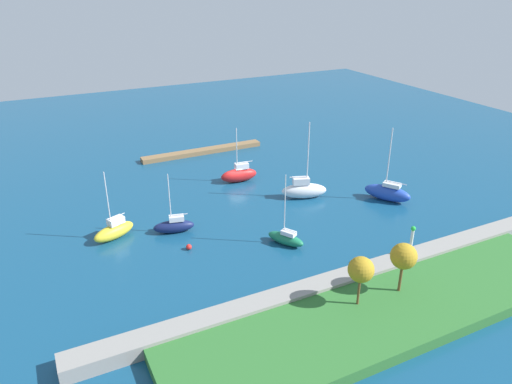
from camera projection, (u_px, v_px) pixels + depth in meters
The scene contains 14 objects.
water at pixel (237, 184), 78.34m from camera, with size 160.00×160.00×0.00m, color navy.
pier_dock at pixel (203, 151), 91.85m from camera, with size 23.66×2.09×0.83m, color olive.
breakwater at pixel (352, 278), 52.73m from camera, with size 61.13×2.54×1.58m, color gray.
shoreline_park at pixel (388, 310), 47.95m from camera, with size 47.04×11.46×1.22m, color #2D6B2D.
harbor_beacon at pixel (412, 238), 54.79m from camera, with size 0.56×0.56×3.73m.
park_tree_midwest at pixel (361, 270), 46.23m from camera, with size 2.59×2.59×5.36m.
park_tree_west at pixel (404, 256), 48.22m from camera, with size 2.71×2.71×5.53m.
sailboat_blue_mid_basin at pixel (387, 192), 72.34m from camera, with size 5.63×7.17×11.31m.
sailboat_yellow_lone_north at pixel (114, 230), 61.87m from camera, with size 6.10×4.09×9.37m.
sailboat_green_by_breakwater at pixel (286, 238), 60.63m from camera, with size 3.95×5.25×9.47m.
sailboat_navy_off_beacon at pixel (174, 226), 63.38m from camera, with size 5.63×2.94×8.38m.
sailboat_white_lone_south at pixel (304, 190), 73.10m from camera, with size 7.28×4.42×11.95m.
sailboat_red_east_end at pixel (239, 174), 78.92m from camera, with size 6.29×2.57×9.19m.
mooring_buoy_red at pixel (189, 247), 59.58m from camera, with size 0.72×0.72×0.72m, color red.
Camera 1 is at (29.07, 65.81, 31.20)m, focal length 33.58 mm.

